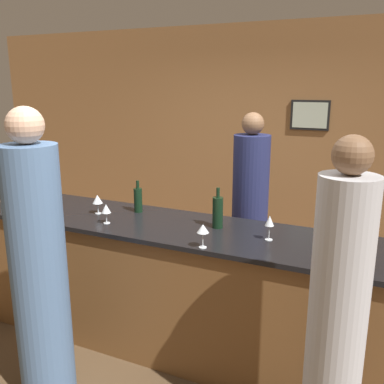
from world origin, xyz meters
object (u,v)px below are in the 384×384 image
Objects in this scene: wine_bottle_0 at (138,200)px; ice_bucket at (37,195)px; guest_1 at (336,328)px; wine_bottle_1 at (218,212)px; bartender at (249,221)px; guest_0 at (39,271)px.

wine_bottle_0 is 1.58× the size of ice_bucket.
guest_1 is 6.07× the size of wine_bottle_1.
wine_bottle_1 is 1.71m from ice_bucket.
bartender is 0.99× the size of guest_1.
wine_bottle_1 is (-0.02, -0.77, 0.30)m from bartender.
guest_0 is 1.08m from wine_bottle_0.
guest_1 is at bearing 5.56° from guest_0.
wine_bottle_0 is 0.76m from wine_bottle_1.
guest_1 is 6.94× the size of wine_bottle_0.
guest_0 reaches higher than wine_bottle_1.
bartender is 1.94m from guest_0.
ice_bucket is at bearing 133.79° from guest_0.
guest_1 is 1.27m from wine_bottle_1.
ice_bucket is (-1.70, -0.08, -0.04)m from wine_bottle_1.
ice_bucket is at bearing -177.24° from wine_bottle_1.
guest_1 reaches higher than wine_bottle_0.
guest_0 is 7.30× the size of wine_bottle_0.
wine_bottle_1 is at bearing 141.20° from guest_1.
wine_bottle_0 is at bearing 10.77° from ice_bucket.
wine_bottle_0 reaches higher than ice_bucket.
wine_bottle_1 is at bearing 88.86° from bartender.
guest_0 reaches higher than guest_1.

